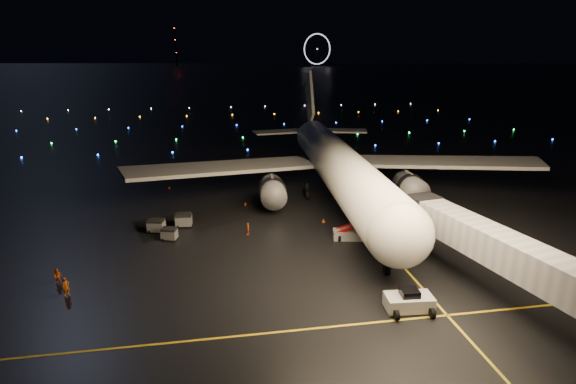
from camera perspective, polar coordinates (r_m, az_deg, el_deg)
name	(u,v)px	position (r m, az deg, el deg)	size (l,w,h in m)	color
ground	(221,84)	(341.95, -8.55, 13.41)	(2000.00, 2000.00, 0.00)	black
lane_centre	(357,216)	(63.23, 8.79, -3.07)	(0.25, 80.00, 0.02)	gold
lane_cross	(251,335)	(38.07, -4.69, -17.62)	(60.00, 0.25, 0.02)	gold
airliner	(334,138)	(70.71, 5.91, 6.88)	(64.44, 61.21, 18.26)	white
pushback_tug	(409,300)	(41.97, 15.11, -13.05)	(4.13, 2.16, 1.97)	silver
belt_loader	(353,226)	(55.16, 8.28, -4.26)	(6.99, 1.91, 3.39)	silver
crew_a	(66,287)	(47.40, -26.37, -10.72)	(0.69, 0.45, 1.89)	orange
crew_b	(58,276)	(50.10, -27.20, -9.49)	(0.79, 0.62, 1.63)	orange
crew_c	(248,229)	(56.34, -5.13, -4.67)	(0.91, 0.38, 1.55)	orange
safety_cone_0	(323,220)	(60.48, 4.52, -3.61)	(0.46, 0.46, 0.53)	#ED5A10
safety_cone_1	(261,195)	(70.99, -3.48, -0.40)	(0.45, 0.45, 0.52)	#ED5A10
safety_cone_2	(245,203)	(67.47, -5.43, -1.41)	(0.44, 0.44, 0.50)	#ED5A10
safety_cone_3	(169,187)	(77.64, -14.84, 0.58)	(0.44, 0.44, 0.50)	#ED5A10
ferris_wheel	(317,50)	(781.56, 3.73, 17.51)	(50.00, 4.00, 52.00)	black
radio_mast	(176,46)	(783.03, -14.08, 17.50)	(1.80, 1.80, 64.00)	black
taxiway_lights	(235,122)	(148.93, -6.74, 8.80)	(164.00, 92.00, 0.36)	black
baggage_cart_0	(156,226)	(59.26, -16.39, -4.13)	(2.01, 1.41, 1.71)	gray
baggage_cart_1	(184,220)	(60.20, -13.10, -3.50)	(2.08, 1.45, 1.76)	gray
baggage_cart_2	(169,234)	(56.48, -14.83, -5.18)	(1.77, 1.24, 1.51)	gray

